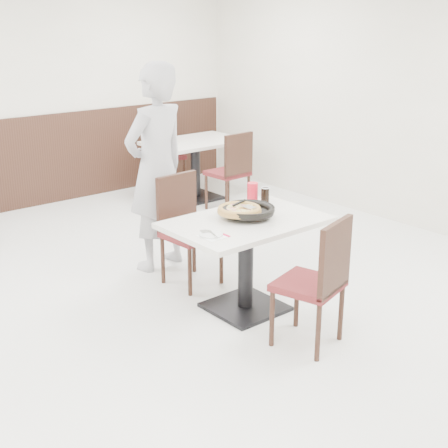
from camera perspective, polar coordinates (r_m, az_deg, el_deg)
floor at (r=5.15m, az=-1.92°, el=-7.19°), size 7.00×7.00×0.00m
wall_back at (r=7.76m, az=-18.45°, el=11.46°), size 6.00×0.04×2.80m
wall_right at (r=6.94m, az=18.27°, el=10.73°), size 0.04×7.00×2.80m
wainscot_back at (r=7.88m, az=-17.76°, el=5.32°), size 5.90×0.03×1.10m
main_table at (r=4.90m, az=1.99°, el=-3.79°), size 1.29×0.94×0.75m
chair_near at (r=4.40m, az=7.72°, el=-5.24°), size 0.52×0.52×0.95m
chair_far at (r=5.34m, az=-2.99°, el=-0.73°), size 0.45×0.45×0.95m
trivet at (r=4.78m, az=1.50°, el=0.68°), size 0.13×0.13×0.04m
pizza_pan at (r=4.81m, az=2.24°, el=1.06°), size 0.44×0.44×0.01m
pizza at (r=4.78m, az=1.41°, el=1.20°), size 0.38×0.38×0.02m
pizza_server at (r=4.77m, az=2.30°, el=1.58°), size 0.08×0.10×0.00m
napkin at (r=4.41m, az=-0.99°, el=-1.10°), size 0.18×0.18×0.00m
side_plate at (r=4.42m, az=-1.21°, el=-0.96°), size 0.19×0.19×0.01m
fork at (r=4.41m, az=-1.02°, el=-0.91°), size 0.07×0.17×0.00m
cola_glass at (r=5.18m, az=3.78°, el=2.60°), size 0.08×0.08×0.13m
red_cup at (r=5.23m, az=2.62°, el=2.93°), size 0.10×0.10×0.16m
diner_person at (r=5.62m, az=-6.20°, el=5.08°), size 0.75×0.56×1.87m
bg_table_right at (r=7.93m, az=-2.63°, el=4.98°), size 1.29×0.94×0.75m
bg_chair_right_near at (r=7.43m, az=0.31°, el=4.86°), size 0.44×0.44×0.95m
bg_chair_right_far at (r=8.40m, az=-5.25°, el=6.39°), size 0.51×0.51×0.95m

